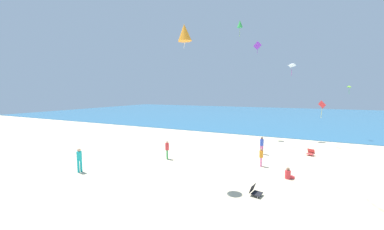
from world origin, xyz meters
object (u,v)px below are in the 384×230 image
(person_4, at_px, (167,148))
(kite_orange, at_px, (185,33))
(kite_white, at_px, (292,65))
(person_1, at_px, (261,156))
(kite_lime, at_px, (350,87))
(beach_chair_far_left, at_px, (255,191))
(kite_purple, at_px, (257,46))
(kite_red, at_px, (322,105))
(kite_green, at_px, (240,24))
(beach_chair_mid_beach, at_px, (311,153))
(person_2, at_px, (79,158))
(person_0, at_px, (288,174))
(person_3, at_px, (262,144))

(person_4, xyz_separation_m, kite_orange, (3.37, -3.34, 8.23))
(person_4, distance_m, kite_white, 18.03)
(person_1, distance_m, kite_lime, 17.78)
(person_1, relative_size, kite_orange, 0.96)
(kite_lime, relative_size, kite_orange, 0.73)
(beach_chair_far_left, bearing_deg, kite_purple, 111.57)
(kite_red, height_order, kite_green, kite_green)
(person_1, relative_size, kite_red, 0.75)
(beach_chair_mid_beach, distance_m, kite_purple, 12.16)
(person_1, xyz_separation_m, kite_lime, (8.07, 14.85, 5.52))
(beach_chair_mid_beach, relative_size, kite_red, 0.41)
(beach_chair_far_left, relative_size, person_2, 0.42)
(beach_chair_far_left, bearing_deg, person_2, -159.59)
(beach_chair_mid_beach, xyz_separation_m, kite_orange, (-7.68, -9.66, 8.87))
(person_1, relative_size, person_4, 0.88)
(beach_chair_mid_beach, distance_m, person_1, 6.12)
(person_4, bearing_deg, beach_chair_far_left, 120.70)
(kite_red, bearing_deg, person_1, -116.90)
(person_0, bearing_deg, kite_red, 40.42)
(person_3, xyz_separation_m, person_4, (-7.02, -4.89, -0.02))
(beach_chair_mid_beach, distance_m, person_2, 18.94)
(person_1, height_order, kite_red, kite_red)
(person_0, height_order, kite_red, kite_red)
(person_3, relative_size, kite_purple, 1.18)
(beach_chair_mid_beach, xyz_separation_m, person_4, (-11.05, -6.31, 0.65))
(beach_chair_mid_beach, xyz_separation_m, person_0, (-1.70, -6.62, 0.01))
(beach_chair_mid_beach, distance_m, person_3, 4.32)
(beach_chair_far_left, bearing_deg, person_1, 106.39)
(beach_chair_far_left, xyz_separation_m, kite_white, (1.34, 16.99, 8.63))
(beach_chair_far_left, bearing_deg, person_3, 107.55)
(person_4, xyz_separation_m, kite_green, (3.09, 12.32, 13.13))
(kite_red, bearing_deg, kite_lime, 58.82)
(person_1, distance_m, kite_red, 11.09)
(kite_lime, xyz_separation_m, kite_green, (-12.40, -3.94, 7.71))
(beach_chair_far_left, bearing_deg, person_4, 167.68)
(beach_chair_far_left, height_order, kite_lime, kite_lime)
(kite_red, relative_size, kite_white, 1.17)
(beach_chair_mid_beach, xyz_separation_m, person_1, (-3.63, -4.90, 0.54))
(person_2, distance_m, person_3, 14.93)
(person_2, bearing_deg, beach_chair_mid_beach, -128.16)
(beach_chair_far_left, relative_size, kite_purple, 0.52)
(person_0, height_order, kite_green, kite_green)
(beach_chair_mid_beach, height_order, kite_green, kite_green)
(person_1, height_order, kite_green, kite_green)
(person_4, bearing_deg, kite_lime, -167.92)
(kite_lime, bearing_deg, person_4, -133.61)
(beach_chair_mid_beach, relative_size, kite_lime, 0.72)
(beach_chair_mid_beach, relative_size, kite_green, 0.38)
(beach_chair_far_left, xyz_separation_m, person_1, (-0.33, 5.02, 0.56))
(person_0, distance_m, kite_purple, 14.81)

